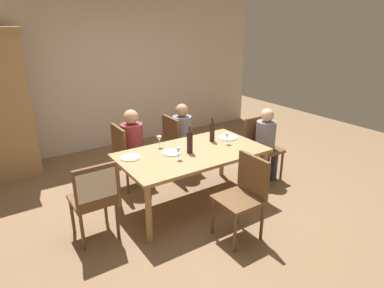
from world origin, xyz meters
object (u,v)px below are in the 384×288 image
at_px(dinner_plate_host, 130,157).
at_px(dinner_plate_guest_left, 172,153).
at_px(person_man_bearded, 134,142).
at_px(wine_bottle_dark_red, 190,141).
at_px(chair_right_end, 261,144).
at_px(person_man_guest, 267,139).
at_px(chair_far_left, 127,152).
at_px(chair_near, 244,192).
at_px(person_woman_host, 184,133).
at_px(wine_bottle_tall_green, 212,131).
at_px(chair_far_right, 177,141).
at_px(wine_glass_near_left, 159,139).
at_px(chair_left_end, 95,193).
at_px(wine_glass_centre, 227,136).
at_px(dining_table, 192,157).
at_px(dinner_plate_guest_right, 228,137).
at_px(wine_glass_near_right, 178,151).

bearing_deg(dinner_plate_host, dinner_plate_guest_left, -16.15).
bearing_deg(person_man_bearded, wine_bottle_dark_red, 20.87).
relative_size(chair_right_end, person_man_guest, 0.85).
distance_m(chair_far_left, chair_near, 1.86).
height_order(chair_far_left, chair_near, same).
distance_m(person_woman_host, dinner_plate_guest_left, 1.05).
distance_m(person_man_bearded, wine_bottle_dark_red, 0.99).
xyz_separation_m(chair_right_end, wine_bottle_tall_green, (-0.85, 0.08, 0.33)).
distance_m(chair_far_right, wine_glass_near_left, 0.84).
bearing_deg(chair_near, person_man_guest, -54.46).
bearing_deg(chair_far_left, chair_right_end, 65.94).
xyz_separation_m(chair_far_left, chair_left_end, (-0.79, -1.01, 0.06)).
bearing_deg(wine_glass_near_left, wine_bottle_tall_green, -15.93).
bearing_deg(wine_bottle_tall_green, person_man_guest, -12.63).
bearing_deg(wine_bottle_tall_green, chair_near, -108.42).
distance_m(wine_glass_near_left, dinner_plate_host, 0.49).
bearing_deg(person_man_guest, chair_near, 35.54).
bearing_deg(dinner_plate_guest_left, wine_glass_centre, -8.38).
xyz_separation_m(dining_table, person_woman_host, (0.44, 0.89, -0.01)).
xyz_separation_m(dinner_plate_host, dinner_plate_guest_right, (1.43, -0.09, 0.00)).
distance_m(chair_far_right, dinner_plate_host, 1.25).
height_order(chair_left_end, wine_bottle_tall_green, wine_bottle_tall_green).
distance_m(chair_far_right, person_woman_host, 0.15).
bearing_deg(chair_near, chair_far_left, 18.26).
relative_size(dinner_plate_guest_left, dinner_plate_guest_right, 0.89).
height_order(person_woman_host, wine_glass_centre, person_woman_host).
relative_size(chair_far_right, wine_glass_centre, 6.17).
relative_size(chair_left_end, chair_near, 1.00).
bearing_deg(dinner_plate_host, wine_bottle_tall_green, -3.37).
xyz_separation_m(chair_left_end, person_man_bearded, (0.91, 1.01, 0.06)).
bearing_deg(chair_left_end, chair_far_left, 51.81).
height_order(chair_near, person_woman_host, person_woman_host).
distance_m(person_man_guest, dinner_plate_guest_right, 0.62).
relative_size(dining_table, wine_glass_near_right, 12.23).
xyz_separation_m(chair_near, dinner_plate_guest_right, (0.61, 1.03, 0.20)).
bearing_deg(wine_glass_centre, wine_bottle_tall_green, 119.13).
height_order(dining_table, dinner_plate_guest_right, dinner_plate_guest_right).
relative_size(person_man_bearded, dinner_plate_guest_left, 4.75).
relative_size(chair_right_end, dinner_plate_host, 3.84).
bearing_deg(chair_left_end, chair_near, -28.93).
distance_m(wine_glass_centre, dinner_plate_host, 1.30).
xyz_separation_m(dining_table, dinner_plate_guest_right, (0.70, 0.14, 0.08)).
relative_size(wine_bottle_tall_green, wine_glass_near_left, 2.23).
relative_size(chair_far_right, wine_bottle_tall_green, 2.77).
xyz_separation_m(wine_bottle_tall_green, wine_glass_near_left, (-0.70, 0.20, -0.04)).
xyz_separation_m(chair_far_left, wine_glass_near_right, (0.23, -1.00, 0.30)).
bearing_deg(person_man_bearded, chair_far_left, -90.00).
bearing_deg(dining_table, dinner_plate_guest_left, 158.83).
bearing_deg(wine_glass_centre, dinner_plate_host, 168.58).
bearing_deg(dinner_plate_guest_left, dining_table, -21.17).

